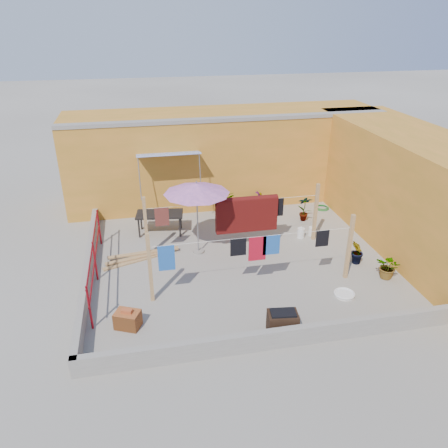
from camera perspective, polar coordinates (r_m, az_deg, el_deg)
The scene contains 21 objects.
ground at distance 12.27m, azimuth 2.08°, elevation -4.77°, with size 80.00×80.00×0.00m, color #9E998E.
wall_back at distance 15.95m, azimuth -0.05°, elevation 8.91°, with size 11.00×3.27×3.21m.
wall_right at distance 13.67m, azimuth 23.94°, elevation 3.67°, with size 2.40×9.00×3.20m, color orange.
parapet_front at distance 9.34m, azimuth 7.40°, elevation -14.54°, with size 8.30×0.16×0.44m, color gray.
parapet_left at distance 11.99m, azimuth -17.33°, elevation -5.65°, with size 0.16×7.30×0.44m, color gray.
red_railing at distance 11.54m, azimuth -16.59°, elevation -3.94°, with size 0.05×4.20×1.10m.
clothesline_rig at distance 12.35m, azimuth 2.84°, elevation 0.69°, with size 5.09×2.35×1.80m.
patio_umbrella at distance 11.86m, azimuth -3.60°, elevation 4.60°, with size 2.18×2.18×2.18m.
outdoor_table at distance 13.66m, azimuth -8.40°, elevation 1.15°, with size 1.52×0.91×0.67m.
brick_stack at distance 10.00m, azimuth -12.47°, elevation -12.06°, with size 0.64×0.57×0.46m.
lumber_pile at distance 12.55m, azimuth -10.79°, elevation -4.18°, with size 2.13×0.82×0.13m.
brazier at distance 9.63m, azimuth 7.65°, elevation -12.70°, with size 0.68×0.50×0.57m.
white_basin at distance 11.20m, azimuth 15.44°, elevation -8.81°, with size 0.52×0.52×0.09m.
water_jug_a at distance 13.83m, azimuth 11.36°, elevation -0.93°, with size 0.20×0.20×0.31m.
water_jug_b at distance 13.62m, azimuth 10.01°, elevation -1.15°, with size 0.23×0.23×0.36m.
green_hose at distance 15.86m, azimuth 12.68°, elevation 2.09°, with size 0.50×0.50×0.07m.
plant_back_a at distance 14.91m, azimuth -0.18°, elevation 2.85°, with size 0.77×0.67×0.86m, color #1F601B.
plant_back_b at distance 15.22m, azimuth 4.62°, elevation 2.98°, with size 0.40×0.40×0.72m, color #1F601B.
plant_right_a at distance 14.66m, azimuth 10.46°, elevation 2.05°, with size 0.47×0.32×0.88m, color #1F601B.
plant_right_b at distance 12.48m, azimuth 17.04°, elevation -3.56°, with size 0.40×0.32×0.72m, color #1F601B.
plant_right_c at distance 12.10m, azimuth 20.71°, elevation -5.26°, with size 0.60×0.52×0.67m, color #1F601B.
Camera 1 is at (-2.56, -10.26, 6.23)m, focal length 35.00 mm.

